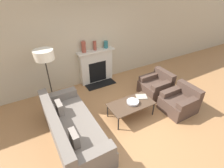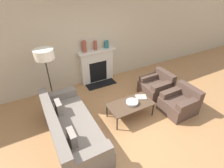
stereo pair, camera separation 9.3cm
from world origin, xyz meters
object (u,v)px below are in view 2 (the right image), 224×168
at_px(armchair_near, 180,103).
at_px(bowl, 132,102).
at_px(coffee_table, 130,105).
at_px(book, 141,97).
at_px(mantel_vase_center_right, 107,44).
at_px(fireplace, 97,66).
at_px(mantel_vase_left, 84,47).
at_px(mantel_vase_center_left, 95,46).
at_px(couch, 70,128).
at_px(armchair_far, 157,86).
at_px(floor_lamp, 45,58).

bearing_deg(armchair_near, bowl, -109.97).
height_order(coffee_table, bowl, bowl).
bearing_deg(bowl, coffee_table, 168.91).
relative_size(book, mantel_vase_center_right, 1.54).
relative_size(fireplace, armchair_near, 1.49).
bearing_deg(mantel_vase_left, mantel_vase_center_left, 0.00).
xyz_separation_m(fireplace, armchair_near, (1.27, -2.49, -0.28)).
height_order(armchair_near, mantel_vase_left, mantel_vase_left).
height_order(armchair_near, mantel_vase_center_right, mantel_vase_center_right).
relative_size(armchair_near, mantel_vase_center_left, 2.87).
distance_m(armchair_near, coffee_table, 1.36).
bearing_deg(fireplace, couch, -128.16).
height_order(book, mantel_vase_center_right, mantel_vase_center_right).
bearing_deg(mantel_vase_left, armchair_far, -43.67).
bearing_deg(couch, book, -88.58).
relative_size(floor_lamp, mantel_vase_center_right, 7.40).
relative_size(book, floor_lamp, 0.21).
height_order(couch, armchair_near, couch).
relative_size(mantel_vase_left, mantel_vase_center_left, 1.18).
bearing_deg(armchair_far, mantel_vase_center_right, -150.42).
bearing_deg(mantel_vase_left, couch, -120.52).
xyz_separation_m(fireplace, mantel_vase_center_right, (0.37, 0.01, 0.69)).
xyz_separation_m(fireplace, mantel_vase_center_left, (-0.01, 0.01, 0.72)).
xyz_separation_m(couch, floor_lamp, (-0.06, 1.38, 1.15)).
distance_m(coffee_table, mantel_vase_center_left, 2.24).
xyz_separation_m(fireplace, armchair_far, (1.27, -1.56, -0.28)).
xyz_separation_m(couch, book, (1.95, 0.05, 0.12)).
height_order(coffee_table, mantel_vase_center_right, mantel_vase_center_right).
bearing_deg(coffee_table, armchair_near, -19.68).
bearing_deg(bowl, fireplace, 90.98).
height_order(bowl, mantel_vase_center_right, mantel_vase_center_right).
relative_size(couch, mantel_vase_left, 6.67).
bearing_deg(coffee_table, fireplace, 89.77).
xyz_separation_m(fireplace, coffee_table, (-0.01, -2.03, -0.18)).
bearing_deg(mantel_vase_left, coffee_table, -79.64).
bearing_deg(bowl, mantel_vase_left, 101.48).
relative_size(armchair_far, mantel_vase_center_right, 3.69).
relative_size(bowl, mantel_vase_center_left, 1.07).
relative_size(mantel_vase_left, mantel_vase_center_right, 1.51).
distance_m(armchair_near, mantel_vase_center_right, 2.83).
relative_size(fireplace, bowl, 4.00).
xyz_separation_m(couch, bowl, (1.60, -0.05, 0.15)).
bearing_deg(book, armchair_far, 48.21).
bearing_deg(bowl, book, 15.24).
height_order(book, floor_lamp, floor_lamp).
bearing_deg(mantel_vase_left, mantel_vase_center_right, 0.00).
xyz_separation_m(bowl, book, (0.35, 0.10, -0.03)).
bearing_deg(mantel_vase_center_left, mantel_vase_center_right, 0.00).
xyz_separation_m(coffee_table, floor_lamp, (-1.62, 1.41, 1.07)).
bearing_deg(floor_lamp, armchair_far, -18.00).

